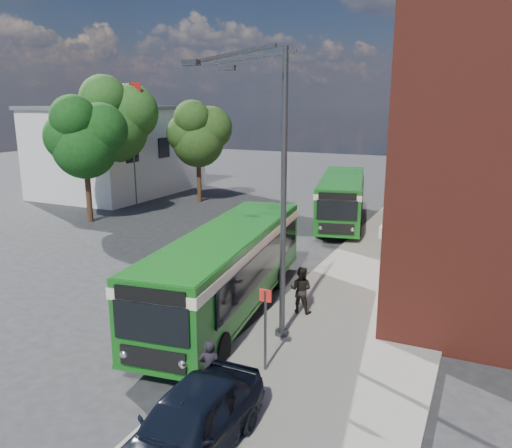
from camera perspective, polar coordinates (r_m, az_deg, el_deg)
The scene contains 15 objects.
ground at distance 20.47m, azimuth -8.55°, elevation -7.83°, with size 120.00×120.00×0.00m, color #27272A.
pavement at distance 25.15m, azimuth 15.55°, elevation -3.94°, with size 6.00×48.00×0.15m, color gray.
kerb_line at distance 25.80m, azimuth 8.86°, elevation -3.32°, with size 0.12×48.00×0.01m, color beige.
white_building at distance 44.52m, azimuth -15.29°, elevation 8.19°, with size 9.40×13.40×7.30m.
flagpole at distance 37.05m, azimuth -13.82°, elevation 9.29°, with size 0.95×0.10×9.00m.
street_lamp at distance 15.21m, azimuth 1.91°, elevation 3.65°, with size 2.96×2.38×9.00m.
bus_stop_sign at distance 13.96m, azimuth 1.08°, elevation -11.40°, with size 0.35×0.08×2.52m.
bus_front at distance 18.03m, azimuth -3.21°, elevation -4.48°, with size 4.06×11.53×3.02m.
bus_rear at distance 31.97m, azimuth 9.77°, elevation 3.26°, with size 4.89×10.97×3.02m.
parked_car at distance 11.27m, azimuth -7.63°, elevation -21.73°, with size 1.79×4.44×1.51m, color black.
pedestrian_a at distance 13.11m, azimuth -5.30°, elevation -16.13°, with size 0.56×0.37×1.54m, color black.
pedestrian_b at distance 17.90m, azimuth 5.15°, elevation -7.49°, with size 0.82×0.64×1.69m, color black.
tree_left at distance 33.34m, azimuth -19.04°, elevation 9.40°, with size 4.75×4.52×8.02m.
tree_mid at distance 37.71m, azimuth -15.93°, elevation 11.47°, with size 5.59×5.32×9.44m.
tree_right at distance 38.62m, azimuth -6.62°, elevation 10.23°, with size 4.60×4.38×7.77m.
Camera 1 is at (10.77, -15.77, 7.37)m, focal length 35.00 mm.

